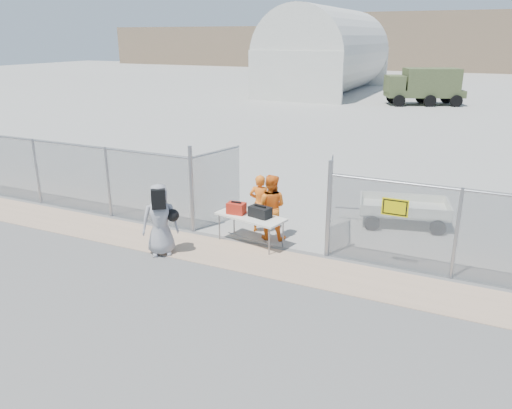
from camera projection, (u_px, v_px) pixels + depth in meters
The scene contains 14 objects.
ground at pixel (221, 272), 11.90m from camera, with size 160.00×160.00×0.00m, color #585858.
tarmac_inside at pixel (432, 95), 47.93m from camera, with size 160.00×80.00×0.01m, color #9E9D94.
dirt_strip at pixel (239, 256), 12.75m from camera, with size 44.00×1.60×0.01m, color tan.
distant_hills at pixel (498, 42), 75.38m from camera, with size 140.00×6.00×9.00m, color #7F684F, non-canonical shape.
chain_link_fence at pixel (256, 204), 13.26m from camera, with size 40.00×0.20×2.20m, color gray, non-canonical shape.
quonset_hangar at pixel (327, 50), 48.95m from camera, with size 9.00×18.00×8.00m, color silver, non-canonical shape.
folding_table at pixel (251, 230), 13.43m from camera, with size 1.89×0.79×0.80m, color white, non-canonical shape.
orange_bag at pixel (236, 208), 13.42m from camera, with size 0.48×0.32×0.30m, color red.
black_duffel at pixel (260, 212), 13.17m from camera, with size 0.58×0.34×0.28m, color black.
security_worker_left at pixel (260, 204), 14.12m from camera, with size 0.62×0.41×1.69m, color orange.
security_worker_right at pixel (270, 207), 13.61m from camera, with size 0.89×0.70×1.84m, color orange.
visitor at pixel (160, 220), 12.64m from camera, with size 0.91×0.60×1.87m, color gray.
utility_trailer at pixel (403, 211), 14.83m from camera, with size 3.32×1.71×0.80m, color white, non-canonical shape.
military_truck at pixel (425, 87), 40.27m from camera, with size 6.09×2.25×2.91m, color #4A5530, non-canonical shape.
Camera 1 is at (5.32, -9.38, 5.35)m, focal length 35.00 mm.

